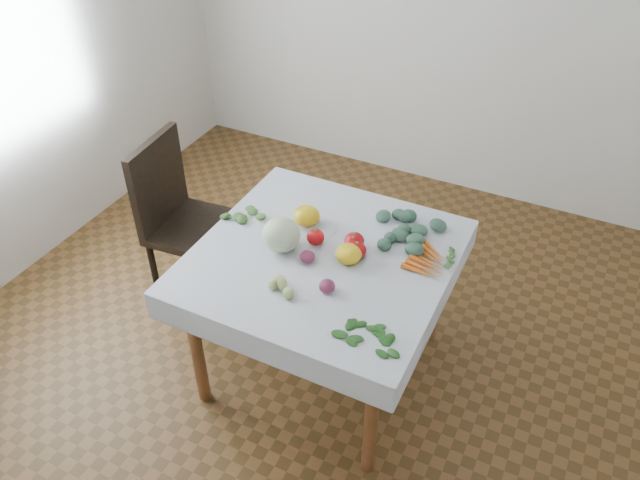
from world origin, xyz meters
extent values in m
plane|color=brown|center=(0.00, 0.00, 0.00)|extent=(4.00, 4.00, 0.00)
cube|color=brown|center=(0.00, 0.00, 0.73)|extent=(1.00, 1.00, 0.04)
cylinder|color=brown|center=(-0.44, -0.44, 0.35)|extent=(0.06, 0.06, 0.71)
cylinder|color=brown|center=(0.44, -0.44, 0.35)|extent=(0.06, 0.06, 0.71)
cylinder|color=brown|center=(-0.44, 0.44, 0.35)|extent=(0.06, 0.06, 0.71)
cylinder|color=brown|center=(0.44, 0.44, 0.35)|extent=(0.06, 0.06, 0.71)
cube|color=silver|center=(0.00, 0.00, 0.75)|extent=(1.12, 1.12, 0.01)
cube|color=black|center=(-0.87, 0.20, 0.47)|extent=(0.48, 0.48, 0.04)
cube|color=black|center=(-1.07, 0.18, 0.74)|extent=(0.08, 0.44, 0.48)
cylinder|color=black|center=(-1.05, -0.01, 0.23)|extent=(0.04, 0.04, 0.45)
cylinder|color=black|center=(-0.67, 0.03, 0.23)|extent=(0.04, 0.04, 0.45)
cylinder|color=black|center=(-1.08, 0.37, 0.23)|extent=(0.04, 0.04, 0.45)
cylinder|color=black|center=(-0.70, 0.41, 0.23)|extent=(0.04, 0.04, 0.45)
ellipsoid|color=beige|center=(-0.19, -0.04, 0.83)|extent=(0.23, 0.23, 0.16)
ellipsoid|color=#BB0C11|center=(0.14, 0.05, 0.79)|extent=(0.11, 0.11, 0.07)
ellipsoid|color=#BB0C11|center=(0.11, 0.11, 0.80)|extent=(0.10, 0.10, 0.08)
ellipsoid|color=#BB0C11|center=(0.11, 0.09, 0.79)|extent=(0.08, 0.08, 0.07)
ellipsoid|color=#BB0C11|center=(-0.07, 0.06, 0.79)|extent=(0.09, 0.09, 0.07)
ellipsoid|color=yellow|center=(-0.17, 0.18, 0.80)|extent=(0.14, 0.14, 0.09)
ellipsoid|color=yellow|center=(0.12, 0.01, 0.80)|extent=(0.13, 0.13, 0.08)
ellipsoid|color=#581931|center=(-0.04, -0.08, 0.79)|extent=(0.08, 0.08, 0.06)
ellipsoid|color=#581931|center=(0.12, -0.21, 0.79)|extent=(0.07, 0.07, 0.06)
ellipsoid|color=#B6CA75|center=(-0.06, -0.27, 0.78)|extent=(0.05, 0.05, 0.05)
ellipsoid|color=#B6CA75|center=(-0.09, -0.26, 0.78)|extent=(0.05, 0.05, 0.05)
ellipsoid|color=#B6CA75|center=(-0.06, -0.30, 0.78)|extent=(0.05, 0.05, 0.05)
ellipsoid|color=#B6CA75|center=(-0.04, -0.22, 0.78)|extent=(0.05, 0.05, 0.05)
cone|color=#CF5117|center=(0.44, 0.24, 0.77)|extent=(0.16, 0.12, 0.03)
cone|color=#CF5117|center=(0.44, 0.21, 0.77)|extent=(0.17, 0.11, 0.03)
cone|color=#CF5117|center=(0.44, 0.18, 0.77)|extent=(0.18, 0.10, 0.03)
cone|color=#CF5117|center=(0.44, 0.15, 0.77)|extent=(0.18, 0.08, 0.03)
cone|color=#CF5117|center=(0.44, 0.12, 0.77)|extent=(0.18, 0.07, 0.03)
cone|color=#CF5117|center=(0.44, 0.10, 0.77)|extent=(0.18, 0.05, 0.03)
cone|color=#CF5117|center=(0.44, 0.07, 0.77)|extent=(0.18, 0.04, 0.03)
ellipsoid|color=#395D4A|center=(0.27, 0.29, 0.78)|extent=(0.07, 0.07, 0.04)
ellipsoid|color=#395D4A|center=(0.22, 0.30, 0.78)|extent=(0.07, 0.07, 0.04)
ellipsoid|color=#395D4A|center=(0.26, 0.25, 0.78)|extent=(0.07, 0.07, 0.04)
ellipsoid|color=#395D4A|center=(0.28, 0.33, 0.78)|extent=(0.07, 0.07, 0.04)
ellipsoid|color=#395D4A|center=(0.18, 0.27, 0.78)|extent=(0.07, 0.07, 0.04)
ellipsoid|color=#395D4A|center=(0.32, 0.26, 0.78)|extent=(0.07, 0.07, 0.04)
ellipsoid|color=#395D4A|center=(0.21, 0.35, 0.78)|extent=(0.07, 0.07, 0.04)
ellipsoid|color=#395D4A|center=(0.21, 0.20, 0.78)|extent=(0.07, 0.07, 0.04)
ellipsoid|color=#395D4A|center=(0.35, 0.33, 0.78)|extent=(0.07, 0.07, 0.04)
ellipsoid|color=#395D4A|center=(0.12, 0.31, 0.78)|extent=(0.07, 0.07, 0.04)
ellipsoid|color=#395D4A|center=(0.33, 0.19, 0.78)|extent=(0.07, 0.07, 0.04)
ellipsoid|color=#395D4A|center=(0.27, 0.41, 0.78)|extent=(0.07, 0.07, 0.04)
ellipsoid|color=#395D4A|center=(0.12, 0.20, 0.78)|extent=(0.07, 0.07, 0.04)
ellipsoid|color=#1E581B|center=(0.40, -0.34, 0.76)|extent=(0.06, 0.03, 0.01)
ellipsoid|color=#1E581B|center=(0.36, -0.34, 0.76)|extent=(0.06, 0.03, 0.01)
ellipsoid|color=#1E581B|center=(0.40, -0.37, 0.76)|extent=(0.06, 0.03, 0.01)
ellipsoid|color=#1E581B|center=(0.39, -0.32, 0.76)|extent=(0.06, 0.03, 0.01)
ellipsoid|color=#1E581B|center=(0.35, -0.37, 0.76)|extent=(0.06, 0.03, 0.01)
ellipsoid|color=#1E581B|center=(0.44, -0.36, 0.76)|extent=(0.06, 0.03, 0.01)
ellipsoid|color=#1E581B|center=(0.35, -0.31, 0.76)|extent=(0.06, 0.03, 0.01)
ellipsoid|color=#1E581B|center=(0.38, -0.41, 0.76)|extent=(0.06, 0.03, 0.01)
ellipsoid|color=#1E581B|center=(0.44, -0.31, 0.76)|extent=(0.06, 0.03, 0.01)
ellipsoid|color=#1E581B|center=(0.31, -0.35, 0.76)|extent=(0.06, 0.03, 0.01)
ellipsoid|color=#1E581B|center=(0.45, -0.40, 0.76)|extent=(0.06, 0.03, 0.01)
ellipsoid|color=#1E581B|center=(0.37, -0.27, 0.76)|extent=(0.06, 0.03, 0.01)
ellipsoid|color=#1E581B|center=(0.33, -0.42, 0.76)|extent=(0.06, 0.03, 0.01)
ellipsoid|color=#1E581B|center=(0.49, -0.33, 0.76)|extent=(0.06, 0.03, 0.01)
ellipsoid|color=#1E581B|center=(0.29, -0.30, 0.76)|extent=(0.06, 0.03, 0.01)
ellipsoid|color=#486F33|center=(-0.45, 0.11, 0.77)|extent=(0.05, 0.05, 0.02)
ellipsoid|color=#486F33|center=(-0.48, 0.12, 0.77)|extent=(0.05, 0.05, 0.02)
ellipsoid|color=#486F33|center=(-0.45, 0.08, 0.77)|extent=(0.05, 0.05, 0.02)
ellipsoid|color=#486F33|center=(-0.44, 0.14, 0.77)|extent=(0.05, 0.05, 0.02)
ellipsoid|color=#486F33|center=(-0.51, 0.09, 0.77)|extent=(0.05, 0.05, 0.02)
ellipsoid|color=#486F33|center=(-0.40, 0.09, 0.77)|extent=(0.05, 0.05, 0.02)
ellipsoid|color=#486F33|center=(-0.49, 0.16, 0.77)|extent=(0.05, 0.05, 0.02)
ellipsoid|color=#486F33|center=(-0.49, 0.05, 0.77)|extent=(0.05, 0.05, 0.02)
ellipsoid|color=#486F33|center=(-0.38, 0.15, 0.77)|extent=(0.05, 0.05, 0.02)
ellipsoid|color=#486F33|center=(-0.56, 0.13, 0.77)|extent=(0.05, 0.05, 0.02)
camera|label=1|loc=(0.95, -1.95, 2.54)|focal=35.00mm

